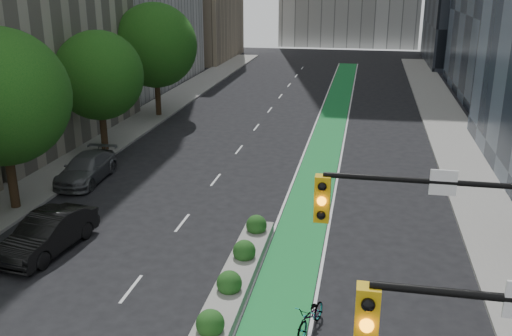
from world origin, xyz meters
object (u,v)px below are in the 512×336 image
at_px(bicycle, 311,316).
at_px(parked_car_left_mid, 48,233).
at_px(parked_car_left_far, 86,168).
at_px(median_planter, 236,276).

relative_size(bicycle, parked_car_left_mid, 0.39).
bearing_deg(parked_car_left_mid, parked_car_left_far, 113.89).
bearing_deg(bicycle, parked_car_left_mid, -179.52).
bearing_deg(parked_car_left_far, bicycle, -43.39).
relative_size(median_planter, parked_car_left_mid, 2.09).
relative_size(median_planter, bicycle, 5.36).
bearing_deg(median_planter, parked_car_left_far, 138.52).
bearing_deg(parked_car_left_far, parked_car_left_mid, -75.95).
bearing_deg(parked_car_left_mid, bicycle, -10.14).
height_order(median_planter, bicycle, median_planter).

